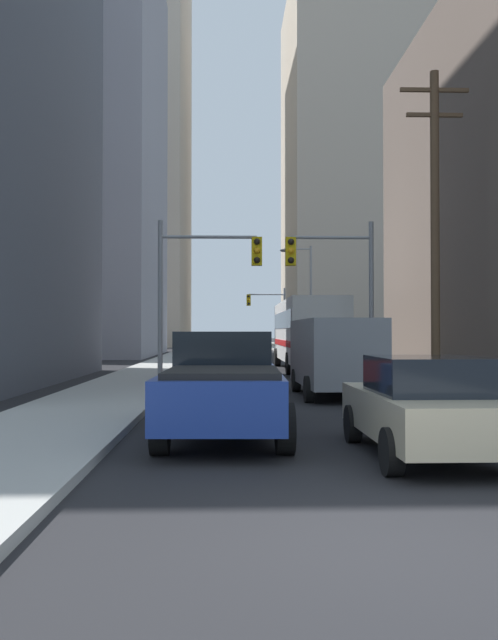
# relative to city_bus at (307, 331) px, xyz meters

# --- Properties ---
(ground_plane) EXTENTS (400.00, 400.00, 0.00)m
(ground_plane) POSITION_rel_city_bus_xyz_m (-2.50, -26.90, -1.93)
(ground_plane) COLOR black
(sidewalk_left) EXTENTS (3.07, 160.00, 0.15)m
(sidewalk_left) POSITION_rel_city_bus_xyz_m (-7.34, 23.10, -1.85)
(sidewalk_left) COLOR #9E9E99
(sidewalk_left) RESTS_ON ground
(sidewalk_right) EXTENTS (3.07, 160.00, 0.15)m
(sidewalk_right) POSITION_rel_city_bus_xyz_m (2.34, 23.10, -1.85)
(sidewalk_right) COLOR #9E9E99
(sidewalk_right) RESTS_ON ground
(city_bus) EXTENTS (2.67, 11.52, 3.40)m
(city_bus) POSITION_rel_city_bus_xyz_m (0.00, 0.00, 0.00)
(city_bus) COLOR silver
(city_bus) RESTS_ON ground
(pickup_truck_blue) EXTENTS (2.20, 5.45, 1.90)m
(pickup_truck_blue) POSITION_rel_city_bus_xyz_m (-4.02, -20.56, -1.00)
(pickup_truck_blue) COLOR navy
(pickup_truck_blue) RESTS_ON ground
(cargo_van_grey) EXTENTS (2.16, 5.25, 2.26)m
(cargo_van_grey) POSITION_rel_city_bus_xyz_m (-0.80, -13.24, -0.64)
(cargo_van_grey) COLOR slate
(cargo_van_grey) RESTS_ON ground
(sedan_beige) EXTENTS (1.95, 4.21, 1.52)m
(sedan_beige) POSITION_rel_city_bus_xyz_m (-0.93, -22.70, -1.16)
(sedan_beige) COLOR #C6B793
(sedan_beige) RESTS_ON ground
(sedan_red) EXTENTS (1.95, 4.24, 1.52)m
(sedan_red) POSITION_rel_city_bus_xyz_m (-4.29, -9.68, -1.16)
(sedan_red) COLOR maroon
(sedan_red) RESTS_ON ground
(sedan_maroon) EXTENTS (1.95, 4.20, 1.52)m
(sedan_maroon) POSITION_rel_city_bus_xyz_m (-4.10, 0.95, -1.16)
(sedan_maroon) COLOR maroon
(sedan_maroon) RESTS_ON ground
(traffic_signal_near_left) EXTENTS (3.83, 0.44, 6.00)m
(traffic_signal_near_left) POSITION_rel_city_bus_xyz_m (-4.78, -8.17, 2.12)
(traffic_signal_near_left) COLOR gray
(traffic_signal_near_left) RESTS_ON ground
(traffic_signal_near_right) EXTENTS (3.29, 0.44, 6.00)m
(traffic_signal_near_right) POSITION_rel_city_bus_xyz_m (0.03, -8.17, 2.09)
(traffic_signal_near_right) COLOR gray
(traffic_signal_near_right) RESTS_ON ground
(traffic_signal_far_right) EXTENTS (3.62, 0.44, 6.00)m
(traffic_signal_far_right) POSITION_rel_city_bus_xyz_m (-0.13, 29.18, 2.11)
(traffic_signal_far_right) COLOR gray
(traffic_signal_far_right) RESTS_ON ground
(utility_pole_right) EXTENTS (2.20, 0.28, 10.21)m
(utility_pole_right) POSITION_rel_city_bus_xyz_m (2.65, -11.82, 3.45)
(utility_pole_right) COLOR brown
(utility_pole_right) RESTS_ON ground
(street_lamp_right) EXTENTS (2.10, 0.32, 7.50)m
(street_lamp_right) POSITION_rel_city_bus_xyz_m (1.19, 10.41, 2.58)
(street_lamp_right) COLOR gray
(street_lamp_right) RESTS_ON ground
(building_left_mid_office) EXTENTS (20.27, 19.54, 33.61)m
(building_left_mid_office) POSITION_rel_city_bus_xyz_m (-19.90, 22.41, 14.88)
(building_left_mid_office) COLOR #93939E
(building_left_mid_office) RESTS_ON ground
(building_left_far_tower) EXTENTS (14.75, 26.40, 60.07)m
(building_left_far_tower) POSITION_rel_city_bus_xyz_m (-17.02, 60.80, 28.11)
(building_left_far_tower) COLOR #B7A893
(building_left_far_tower) RESTS_ON ground
(building_right_far_highrise) EXTENTS (20.23, 25.39, 51.75)m
(building_right_far_highrise) POSITION_rel_city_bus_xyz_m (15.08, 63.89, 23.95)
(building_right_far_highrise) COLOR #B7A893
(building_right_far_highrise) RESTS_ON ground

